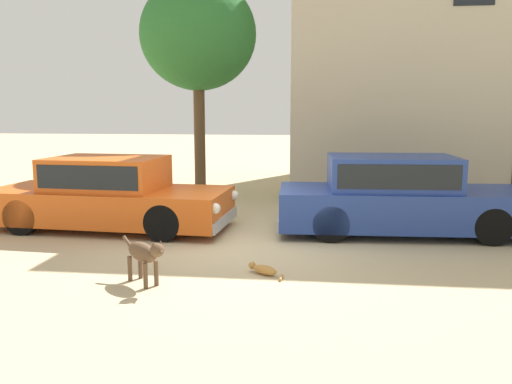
# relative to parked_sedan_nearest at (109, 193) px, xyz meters

# --- Properties ---
(ground_plane) EXTENTS (80.00, 80.00, 0.00)m
(ground_plane) POSITION_rel_parked_sedan_nearest_xyz_m (2.74, -0.94, -0.70)
(ground_plane) COLOR tan
(parked_sedan_nearest) EXTENTS (4.91, 2.13, 1.42)m
(parked_sedan_nearest) POSITION_rel_parked_sedan_nearest_xyz_m (0.00, 0.00, 0.00)
(parked_sedan_nearest) COLOR #D15619
(parked_sedan_nearest) RESTS_ON ground_plane
(parked_sedan_second) EXTENTS (4.83, 1.91, 1.48)m
(parked_sedan_second) POSITION_rel_parked_sedan_nearest_xyz_m (5.61, 0.20, 0.04)
(parked_sedan_second) COLOR navy
(parked_sedan_second) RESTS_ON ground_plane
(stray_dog_spotted) EXTENTS (0.83, 0.75, 0.67)m
(stray_dog_spotted) POSITION_rel_parked_sedan_nearest_xyz_m (1.80, -3.20, -0.27)
(stray_dog_spotted) COLOR brown
(stray_dog_spotted) RESTS_ON ground_plane
(stray_cat) EXTENTS (0.52, 0.47, 0.15)m
(stray_cat) POSITION_rel_parked_sedan_nearest_xyz_m (3.34, -2.58, -0.63)
(stray_cat) COLOR #B77F3D
(stray_cat) RESTS_ON ground_plane
(acacia_tree_left) EXTENTS (3.02, 2.71, 5.69)m
(acacia_tree_left) POSITION_rel_parked_sedan_nearest_xyz_m (0.95, 3.89, 3.53)
(acacia_tree_left) COLOR brown
(acacia_tree_left) RESTS_ON ground_plane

